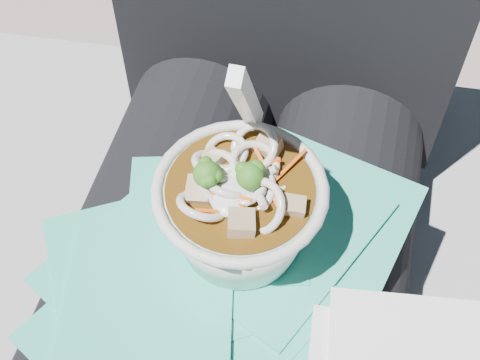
% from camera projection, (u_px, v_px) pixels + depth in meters
% --- Properties ---
extents(stone_ledge, '(1.03, 0.57, 0.44)m').
position_uv_depth(stone_ledge, '(255.00, 304.00, 0.93)').
color(stone_ledge, gray).
rests_on(stone_ledge, ground).
extents(lap, '(0.32, 0.48, 0.16)m').
position_uv_depth(lap, '(224.00, 310.00, 0.61)').
color(lap, black).
rests_on(lap, stone_ledge).
extents(person_body, '(0.34, 0.94, 0.98)m').
position_uv_depth(person_body, '(247.00, 211.00, 0.64)').
color(person_body, black).
rests_on(person_body, ground).
extents(plastic_bag, '(0.32, 0.34, 0.01)m').
position_uv_depth(plastic_bag, '(210.00, 271.00, 0.54)').
color(plastic_bag, '#2BB698').
rests_on(plastic_bag, lap).
extents(udon_bowl, '(0.14, 0.14, 0.19)m').
position_uv_depth(udon_bowl, '(240.00, 206.00, 0.51)').
color(udon_bowl, silver).
rests_on(udon_bowl, plastic_bag).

